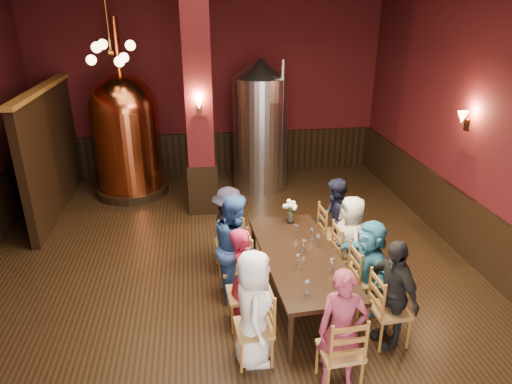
{
  "coord_description": "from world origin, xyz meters",
  "views": [
    {
      "loc": [
        -0.41,
        -5.78,
        3.95
      ],
      "look_at": [
        0.42,
        0.2,
        1.41
      ],
      "focal_mm": 32.0,
      "sensor_mm": 36.0,
      "label": 1
    }
  ],
  "objects": [
    {
      "name": "chair_5",
      "position": [
        1.81,
        -0.79,
        0.46
      ],
      "size": [
        0.49,
        0.49,
        0.92
      ],
      "primitive_type": null,
      "rotation": [
        0.0,
        0.0,
        1.63
      ],
      "color": "olive",
      "rests_on": "ground"
    },
    {
      "name": "wine_glass_2",
      "position": [
        1.0,
        -0.43,
        0.83
      ],
      "size": [
        0.07,
        0.07,
        0.17
      ],
      "primitive_type": null,
      "color": "white",
      "rests_on": "dining_table"
    },
    {
      "name": "wine_glass_4",
      "position": [
        0.8,
        -1.4,
        0.83
      ],
      "size": [
        0.07,
        0.07,
        0.17
      ],
      "primitive_type": null,
      "color": "white",
      "rests_on": "dining_table"
    },
    {
      "name": "wainscot_back",
      "position": [
        0.0,
        4.96,
        0.5
      ],
      "size": [
        7.9,
        0.08,
        1.0
      ],
      "primitive_type": "cube",
      "color": "black",
      "rests_on": "ground"
    },
    {
      "name": "wine_glass_0",
      "position": [
        1.0,
        0.03,
        0.83
      ],
      "size": [
        0.07,
        0.07,
        0.17
      ],
      "primitive_type": null,
      "color": "white",
      "rests_on": "dining_table"
    },
    {
      "name": "wainscot_right",
      "position": [
        3.96,
        0.0,
        0.5
      ],
      "size": [
        0.08,
        9.9,
        1.0
      ],
      "primitive_type": "cube",
      "color": "black",
      "rests_on": "ground"
    },
    {
      "name": "person_8",
      "position": [
        1.03,
        -2.06,
        0.72
      ],
      "size": [
        0.59,
        0.45,
        1.43
      ],
      "primitive_type": "imported",
      "rotation": [
        0.0,
        0.0,
        6.06
      ],
      "color": "#892D43",
      "rests_on": "ground"
    },
    {
      "name": "chair_4",
      "position": [
        1.85,
        -1.46,
        0.46
      ],
      "size": [
        0.49,
        0.49,
        0.92
      ],
      "primitive_type": null,
      "rotation": [
        0.0,
        0.0,
        1.63
      ],
      "color": "olive",
      "rests_on": "ground"
    },
    {
      "name": "chair_8",
      "position": [
        1.03,
        -2.06,
        0.46
      ],
      "size": [
        0.49,
        0.49,
        0.92
      ],
      "primitive_type": null,
      "rotation": [
        0.0,
        0.0,
        3.2
      ],
      "color": "olive",
      "rests_on": "ground"
    },
    {
      "name": "wine_glass_5",
      "position": [
        1.24,
        -0.95,
        0.83
      ],
      "size": [
        0.07,
        0.07,
        0.17
      ],
      "primitive_type": null,
      "color": "white",
      "rests_on": "dining_table"
    },
    {
      "name": "chair_1",
      "position": [
        0.11,
        -0.89,
        0.46
      ],
      "size": [
        0.49,
        0.49,
        0.92
      ],
      "primitive_type": null,
      "rotation": [
        0.0,
        0.0,
        -1.51
      ],
      "color": "olive",
      "rests_on": "ground"
    },
    {
      "name": "dining_table",
      "position": [
        0.94,
        -0.51,
        0.69
      ],
      "size": [
        1.13,
        2.45,
        0.75
      ],
      "rotation": [
        0.0,
        0.0,
        0.06
      ],
      "color": "black",
      "rests_on": "ground"
    },
    {
      "name": "chair_0",
      "position": [
        0.15,
        -1.55,
        0.46
      ],
      "size": [
        0.49,
        0.49,
        0.92
      ],
      "primitive_type": null,
      "rotation": [
        0.0,
        0.0,
        -1.51
      ],
      "color": "olive",
      "rests_on": "ground"
    },
    {
      "name": "steel_vessel",
      "position": [
        1.03,
        3.84,
        1.44
      ],
      "size": [
        1.54,
        1.54,
        2.87
      ],
      "rotation": [
        0.0,
        0.0,
        0.37
      ],
      "color": "#B2B2B7",
      "rests_on": "ground"
    },
    {
      "name": "rose_vase",
      "position": [
        1.0,
        0.47,
        1.0
      ],
      "size": [
        0.22,
        0.22,
        0.38
      ],
      "color": "white",
      "rests_on": "dining_table"
    },
    {
      "name": "person_0",
      "position": [
        0.15,
        -1.55,
        0.72
      ],
      "size": [
        0.53,
        0.75,
        1.45
      ],
      "primitive_type": "imported",
      "rotation": [
        0.0,
        0.0,
        1.47
      ],
      "color": "white",
      "rests_on": "ground"
    },
    {
      "name": "person_1",
      "position": [
        0.11,
        -0.89,
        0.7
      ],
      "size": [
        0.47,
        0.59,
        1.39
      ],
      "primitive_type": "imported",
      "rotation": [
        0.0,
        0.0,
        1.26
      ],
      "color": "#A31B3C",
      "rests_on": "ground"
    },
    {
      "name": "person_6",
      "position": [
        1.77,
        -0.13,
        0.7
      ],
      "size": [
        0.46,
        0.69,
        1.39
      ],
      "primitive_type": "imported",
      "rotation": [
        0.0,
        0.0,
        4.74
      ],
      "color": "beige",
      "rests_on": "ground"
    },
    {
      "name": "partition",
      "position": [
        -3.2,
        3.2,
        1.2
      ],
      "size": [
        0.22,
        3.5,
        2.4
      ],
      "primitive_type": "cube",
      "color": "black",
      "rests_on": "ground"
    },
    {
      "name": "chair_6",
      "position": [
        1.77,
        -0.13,
        0.46
      ],
      "size": [
        0.49,
        0.49,
        0.92
      ],
      "primitive_type": null,
      "rotation": [
        0.0,
        0.0,
        1.63
      ],
      "color": "olive",
      "rests_on": "ground"
    },
    {
      "name": "wine_glass_6",
      "position": [
        1.19,
        -0.11,
        0.83
      ],
      "size": [
        0.07,
        0.07,
        0.17
      ],
      "primitive_type": null,
      "color": "white",
      "rests_on": "dining_table"
    },
    {
      "name": "sconce_column",
      "position": [
        -0.3,
        2.5,
        2.2
      ],
      "size": [
        0.2,
        0.2,
        0.36
      ],
      "primitive_type": null,
      "rotation": [
        0.0,
        0.0,
        3.14
      ],
      "color": "black",
      "rests_on": "column"
    },
    {
      "name": "chair_7",
      "position": [
        1.73,
        0.54,
        0.46
      ],
      "size": [
        0.49,
        0.49,
        0.92
      ],
      "primitive_type": null,
      "rotation": [
        0.0,
        0.0,
        1.63
      ],
      "color": "olive",
      "rests_on": "ground"
    },
    {
      "name": "room",
      "position": [
        0.0,
        0.0,
        2.25
      ],
      "size": [
        10.0,
        10.02,
        4.5
      ],
      "color": "black",
      "rests_on": "ground"
    },
    {
      "name": "person_2",
      "position": [
        0.08,
        -0.23,
        0.79
      ],
      "size": [
        0.41,
        0.78,
        1.57
      ],
      "primitive_type": "imported",
      "rotation": [
        0.0,
        0.0,
        1.61
      ],
      "color": "#2C5295",
      "rests_on": "ground"
    },
    {
      "name": "person_3",
      "position": [
        0.04,
        0.44,
        0.7
      ],
      "size": [
        0.7,
        0.99,
        1.4
      ],
      "primitive_type": "imported",
      "rotation": [
        0.0,
        0.0,
        1.79
      ],
      "color": "black",
      "rests_on": "ground"
    },
    {
      "name": "person_7",
      "position": [
        1.73,
        0.54,
        0.7
      ],
      "size": [
        0.51,
        0.75,
        1.4
      ],
      "primitive_type": "imported",
      "rotation": [
        0.0,
        0.0,
        4.44
      ],
      "color": "black",
      "rests_on": "ground"
    },
    {
      "name": "person_5",
      "position": [
        1.81,
        -0.79,
        0.67
      ],
      "size": [
        0.58,
        1.28,
        1.33
      ],
      "primitive_type": "imported",
      "rotation": [
        0.0,
        0.0,
        4.86
      ],
      "color": "teal",
      "rests_on": "ground"
    },
    {
      "name": "person_4",
      "position": [
        1.85,
        -1.46,
        0.71
      ],
      "size": [
        0.58,
        0.9,
        1.42
      ],
      "primitive_type": "imported",
      "rotation": [
        0.0,
        0.0,
        5.02
      ],
      "color": "black",
      "rests_on": "ground"
    },
    {
      "name": "wine_glass_3",
      "position": [
        0.83,
        -0.79,
        0.83
      ],
      "size": [
        0.07,
        0.07,
        0.17
      ],
      "primitive_type": null,
      "color": "white",
      "rests_on": "dining_table"
    },
    {
      "name": "copper_kettle",
      "position": [
        -1.83,
        3.9,
        1.34
      ],
      "size": [
        1.8,
        1.8,
        3.67
      ],
      "rotation": [
        0.0,
        0.0,
        -0.39
      ],
      "color": "black",
      "rests_on": "ground"
    },
    {
      "name": "pendant_cluster",
      "position": [
        -1.8,
        2.9,
        3.1
      ],
      "size": [
        0.9,
        0.9,
        1.7
      ],
      "primitive_type": null,
      "color": "#A57226",
      "rests_on": "room"
    },
    {
      "name": "wine_glass_1",
      "position": [
        1.24,
        -0.3,
        0.83
      ],
      "size": [
        0.07,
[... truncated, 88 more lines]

